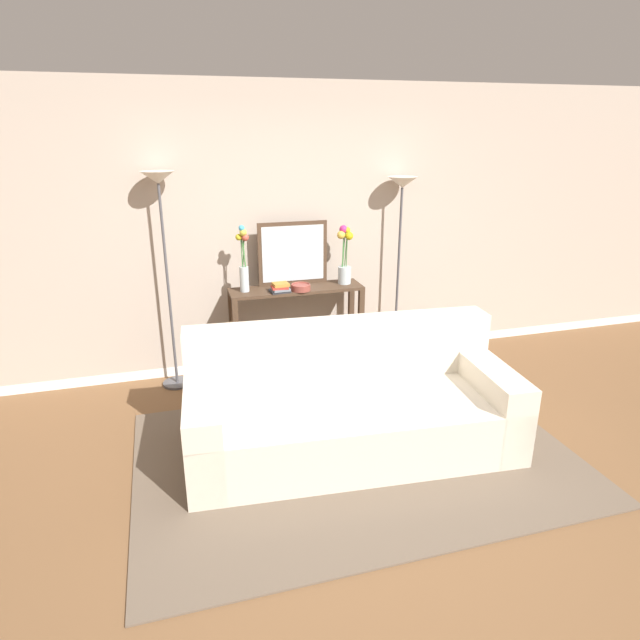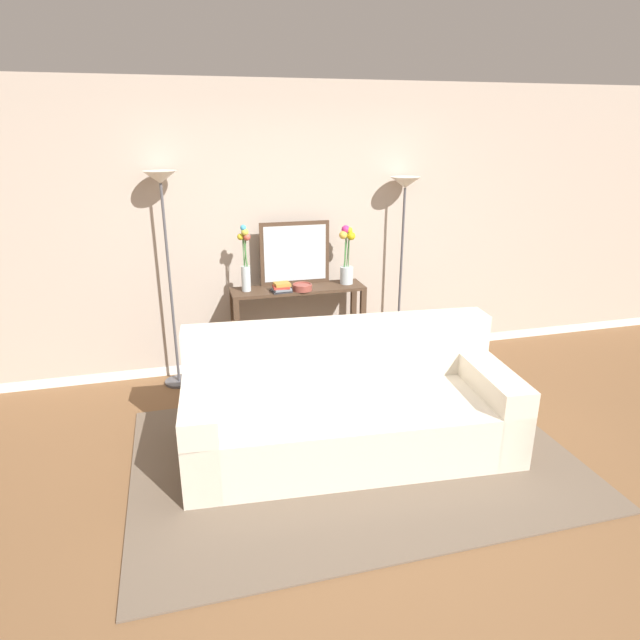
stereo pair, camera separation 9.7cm
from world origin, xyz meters
name	(u,v)px [view 2 (the right image)]	position (x,y,z in m)	size (l,w,h in m)	color
ground_plane	(378,499)	(0.00, 0.00, -0.01)	(16.00, 16.00, 0.02)	brown
back_wall	(296,231)	(0.00, 2.31, 1.32)	(12.00, 0.15, 2.64)	white
area_rug	(353,456)	(-0.01, 0.48, 0.01)	(3.08, 2.10, 0.01)	brown
couch	(347,408)	(0.00, 0.64, 0.31)	(2.40, 1.18, 0.88)	beige
console_table	(298,316)	(-0.07, 1.97, 0.58)	(1.22, 0.33, 0.86)	#473323
floor_lamp_left	(164,221)	(-1.19, 2.05, 1.50)	(0.28, 0.28, 1.91)	#4C4C51
floor_lamp_right	(404,219)	(0.98, 2.05, 1.43)	(0.28, 0.28, 1.82)	#4C4C51
wall_mirror	(295,253)	(-0.06, 2.10, 1.15)	(0.65, 0.02, 0.58)	#473323
vase_tall_flowers	(245,261)	(-0.54, 1.98, 1.13)	(0.11, 0.12, 0.60)	silver
vase_short_flowers	(347,258)	(0.41, 2.00, 1.10)	(0.15, 0.14, 0.54)	silver
fruit_bowl	(302,287)	(-0.05, 1.88, 0.89)	(0.18, 0.18, 0.06)	brown
book_stack	(282,288)	(-0.24, 1.87, 0.90)	(0.18, 0.16, 0.08)	#2D2D33
book_row_under_console	(261,372)	(-0.44, 1.97, 0.06)	(0.25, 0.18, 0.13)	#236033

